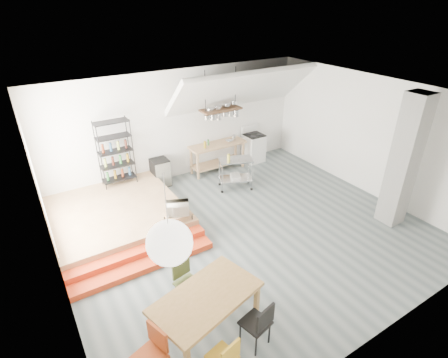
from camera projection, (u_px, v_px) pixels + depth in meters
floor at (246, 231)px, 8.32m from camera, size 8.00×8.00×0.00m
wall_back at (179, 125)px, 10.20m from camera, size 8.00×0.04×3.20m
wall_left at (49, 229)px, 5.70m from camera, size 0.04×7.00×3.20m
wall_right at (369, 136)px, 9.44m from camera, size 0.04×7.00×3.20m
ceiling at (251, 98)px, 6.82m from camera, size 8.00×7.00×0.02m
slope_ceiling at (242, 89)px, 10.14m from camera, size 4.40×1.44×1.32m
window_pane at (36, 181)px, 6.74m from camera, size 0.02×2.50×2.20m
platform at (116, 215)px, 8.56m from camera, size 3.00×3.00×0.40m
step_lower at (145, 265)px, 7.16m from camera, size 3.00×0.35×0.13m
step_upper at (139, 253)px, 7.39m from camera, size 3.00×0.35×0.27m
concrete_column at (404, 162)px, 7.99m from camera, size 0.50×0.50×3.20m
kitchen_counter at (218, 152)px, 10.91m from camera, size 1.80×0.60×0.91m
stove at (254, 147)px, 11.63m from camera, size 0.60×0.60×1.18m
pot_rack at (222, 112)px, 10.12m from camera, size 1.20×0.50×1.43m
wire_shelving at (115, 152)px, 9.17m from camera, size 0.88×0.38×1.80m
microwave_shelf at (178, 214)px, 7.97m from camera, size 0.60×0.40×0.16m
paper_lantern at (170, 243)px, 4.42m from camera, size 0.60×0.60×0.60m
dining_table at (206, 300)px, 5.49m from camera, size 1.91×1.38×0.82m
chair_mustard at (225, 357)px, 4.90m from camera, size 0.45×0.45×0.81m
chair_black at (259, 322)px, 5.36m from camera, size 0.49×0.49×0.89m
chair_olive at (185, 279)px, 6.20m from camera, size 0.47×0.47×0.86m
chair_red at (152, 351)px, 4.90m from camera, size 0.54×0.54×0.93m
rolling_cart at (236, 169)px, 9.89m from camera, size 1.05×0.82×0.92m
mini_fridge at (160, 172)px, 10.15m from camera, size 0.48×0.48×0.81m
microwave at (178, 208)px, 7.90m from camera, size 0.60×0.51×0.28m
bowl at (229, 141)px, 10.91m from camera, size 0.24×0.24×0.05m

